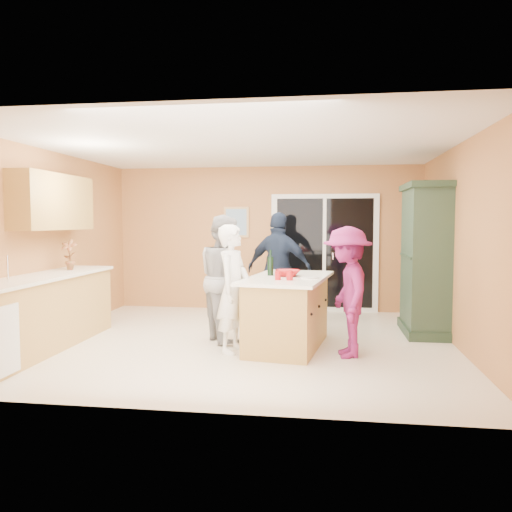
# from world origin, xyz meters

# --- Properties ---
(floor) EXTENTS (5.50, 5.50, 0.00)m
(floor) POSITION_xyz_m (0.00, 0.00, 0.00)
(floor) COLOR beige
(floor) RESTS_ON ground
(ceiling) EXTENTS (5.50, 5.00, 0.10)m
(ceiling) POSITION_xyz_m (0.00, 0.00, 2.60)
(ceiling) COLOR silver
(ceiling) RESTS_ON wall_back
(wall_back) EXTENTS (5.50, 0.10, 2.60)m
(wall_back) POSITION_xyz_m (0.00, 2.50, 1.30)
(wall_back) COLOR tan
(wall_back) RESTS_ON ground
(wall_front) EXTENTS (5.50, 0.10, 2.60)m
(wall_front) POSITION_xyz_m (0.00, -2.50, 1.30)
(wall_front) COLOR tan
(wall_front) RESTS_ON ground
(wall_left) EXTENTS (0.10, 5.00, 2.60)m
(wall_left) POSITION_xyz_m (-2.75, 0.00, 1.30)
(wall_left) COLOR tan
(wall_left) RESTS_ON ground
(wall_right) EXTENTS (0.10, 5.00, 2.60)m
(wall_right) POSITION_xyz_m (2.75, 0.00, 1.30)
(wall_right) COLOR tan
(wall_right) RESTS_ON ground
(left_cabinet_run) EXTENTS (0.65, 3.05, 1.24)m
(left_cabinet_run) POSITION_xyz_m (-2.45, -1.05, 0.46)
(left_cabinet_run) COLOR #B88C47
(left_cabinet_run) RESTS_ON floor
(upper_cabinets) EXTENTS (0.35, 1.60, 0.75)m
(upper_cabinets) POSITION_xyz_m (-2.58, -0.20, 1.88)
(upper_cabinets) COLOR #B88C47
(upper_cabinets) RESTS_ON wall_left
(sliding_door) EXTENTS (1.90, 0.07, 2.10)m
(sliding_door) POSITION_xyz_m (1.05, 2.46, 1.05)
(sliding_door) COLOR white
(sliding_door) RESTS_ON floor
(framed_picture) EXTENTS (0.46, 0.04, 0.56)m
(framed_picture) POSITION_xyz_m (-0.55, 2.48, 1.60)
(framed_picture) COLOR tan
(framed_picture) RESTS_ON wall_back
(kitchen_island) EXTENTS (1.19, 1.85, 0.91)m
(kitchen_island) POSITION_xyz_m (0.60, -0.19, 0.43)
(kitchen_island) COLOR #B88C47
(kitchen_island) RESTS_ON floor
(green_hutch) EXTENTS (0.62, 1.17, 2.15)m
(green_hutch) POSITION_xyz_m (2.49, 0.86, 1.05)
(green_hutch) COLOR #223726
(green_hutch) RESTS_ON floor
(woman_white) EXTENTS (0.50, 0.65, 1.58)m
(woman_white) POSITION_xyz_m (-0.04, -0.52, 0.79)
(woman_white) COLOR white
(woman_white) RESTS_ON floor
(woman_grey) EXTENTS (0.99, 1.05, 1.70)m
(woman_grey) POSITION_xyz_m (-0.27, 0.06, 0.85)
(woman_grey) COLOR #99989B
(woman_grey) RESTS_ON floor
(woman_navy) EXTENTS (1.10, 0.68, 1.76)m
(woman_navy) POSITION_xyz_m (0.37, 1.10, 0.88)
(woman_navy) COLOR #1B233B
(woman_navy) RESTS_ON floor
(woman_magenta) EXTENTS (0.70, 1.07, 1.56)m
(woman_magenta) POSITION_xyz_m (1.34, -0.52, 0.78)
(woman_magenta) COLOR #811C56
(woman_magenta) RESTS_ON floor
(serving_bowl) EXTENTS (0.36, 0.36, 0.08)m
(serving_bowl) POSITION_xyz_m (0.59, -0.14, 0.95)
(serving_bowl) COLOR #A81215
(serving_bowl) RESTS_ON kitchen_island
(tulip_vase) EXTENTS (0.24, 0.17, 0.43)m
(tulip_vase) POSITION_xyz_m (-2.45, -0.04, 1.16)
(tulip_vase) COLOR red
(tulip_vase) RESTS_ON left_cabinet_run
(tumbler_near) EXTENTS (0.09, 0.09, 0.11)m
(tumbler_near) POSITION_xyz_m (0.51, -0.57, 0.96)
(tumbler_near) COLOR #A81215
(tumbler_near) RESTS_ON kitchen_island
(tumbler_far) EXTENTS (0.11, 0.11, 0.12)m
(tumbler_far) POSITION_xyz_m (0.65, -0.58, 0.97)
(tumbler_far) COLOR #A81215
(tumbler_far) RESTS_ON kitchen_island
(wine_bottle) EXTENTS (0.08, 0.08, 0.33)m
(wine_bottle) POSITION_xyz_m (0.37, -0.10, 1.04)
(wine_bottle) COLOR black
(wine_bottle) RESTS_ON kitchen_island
(white_plate) EXTENTS (0.27, 0.27, 0.02)m
(white_plate) POSITION_xyz_m (0.88, -0.34, 0.92)
(white_plate) COLOR silver
(white_plate) RESTS_ON kitchen_island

